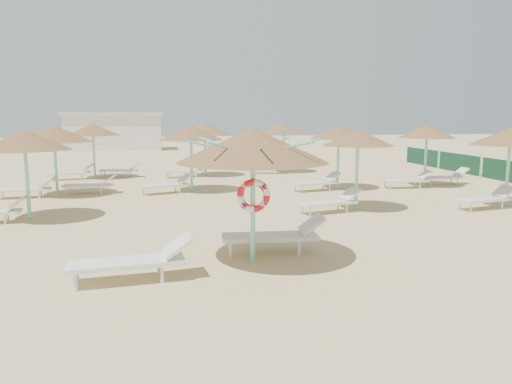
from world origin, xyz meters
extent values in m
plane|color=tan|center=(0.00, 0.00, 0.00)|extent=(120.00, 120.00, 0.00)
cylinder|color=#7EDBBF|center=(0.21, -0.24, 1.20)|extent=(0.11, 0.11, 2.39)
cone|color=brown|center=(0.21, -0.24, 2.50)|extent=(3.19, 3.19, 0.72)
cylinder|color=#7EDBBF|center=(0.21, -0.24, 2.24)|extent=(0.20, 0.20, 0.12)
cylinder|color=#7EDBBF|center=(0.94, -0.24, 2.45)|extent=(1.44, 0.04, 0.37)
cylinder|color=#7EDBBF|center=(0.73, 0.27, 2.45)|extent=(1.05, 1.05, 0.37)
cylinder|color=#7EDBBF|center=(0.21, 0.49, 2.45)|extent=(0.04, 1.44, 0.37)
cylinder|color=#7EDBBF|center=(-0.31, 0.27, 2.45)|extent=(1.05, 1.05, 0.37)
cylinder|color=#7EDBBF|center=(-0.52, -0.24, 2.45)|extent=(1.44, 0.04, 0.37)
cylinder|color=#7EDBBF|center=(-0.31, -0.76, 2.45)|extent=(1.05, 1.05, 0.37)
cylinder|color=#7EDBBF|center=(0.21, -0.98, 2.45)|extent=(0.04, 1.44, 0.37)
cylinder|color=#7EDBBF|center=(0.73, -0.76, 2.45)|extent=(1.05, 1.05, 0.37)
torus|color=red|center=(0.21, -0.34, 1.45)|extent=(0.72, 0.15, 0.72)
cylinder|color=white|center=(-3.23, -1.52, 0.16)|extent=(0.07, 0.07, 0.32)
cylinder|color=white|center=(-3.30, -0.95, 0.16)|extent=(0.07, 0.07, 0.32)
cylinder|color=white|center=(-1.71, -1.34, 0.16)|extent=(0.07, 0.07, 0.32)
cylinder|color=white|center=(-1.77, -0.78, 0.16)|extent=(0.07, 0.07, 0.32)
cube|color=white|center=(-2.36, -1.13, 0.36)|extent=(2.23, 0.95, 0.09)
cube|color=white|center=(-1.40, -1.02, 0.64)|extent=(0.63, 0.74, 0.41)
cylinder|color=white|center=(-0.22, 0.12, 0.16)|extent=(0.07, 0.07, 0.32)
cylinder|color=white|center=(-0.19, 0.69, 0.16)|extent=(0.07, 0.07, 0.32)
cylinder|color=white|center=(1.32, 0.03, 0.16)|extent=(0.07, 0.07, 0.32)
cylinder|color=white|center=(1.36, 0.60, 0.16)|extent=(0.07, 0.07, 0.32)
cube|color=white|center=(0.71, 0.35, 0.37)|extent=(2.21, 0.84, 0.09)
cube|color=white|center=(1.68, 0.29, 0.64)|extent=(0.60, 0.72, 0.42)
cylinder|color=#7EDBBF|center=(-5.66, 5.14, 1.15)|extent=(0.11, 0.11, 2.30)
cone|color=brown|center=(-5.66, 5.14, 2.39)|extent=(2.65, 2.65, 0.60)
cylinder|color=#7EDBBF|center=(-5.66, 5.14, 2.15)|extent=(0.20, 0.20, 0.12)
cylinder|color=white|center=(-6.18, 4.56, 0.14)|extent=(0.06, 0.06, 0.28)
cylinder|color=white|center=(-6.25, 5.05, 0.14)|extent=(0.06, 0.06, 0.28)
cube|color=white|center=(-5.92, 4.84, 0.56)|extent=(0.56, 0.66, 0.36)
cylinder|color=#7EDBBF|center=(-5.78, 9.69, 1.15)|extent=(0.11, 0.11, 2.30)
cone|color=brown|center=(-5.78, 9.69, 2.40)|extent=(2.83, 2.83, 0.64)
cylinder|color=#7EDBBF|center=(-5.78, 9.69, 2.15)|extent=(0.20, 0.20, 0.12)
cylinder|color=white|center=(-7.66, 8.97, 0.14)|extent=(0.06, 0.06, 0.28)
cylinder|color=white|center=(-7.70, 9.47, 0.14)|extent=(0.06, 0.06, 0.28)
cylinder|color=white|center=(-6.31, 9.09, 0.14)|extent=(0.06, 0.06, 0.28)
cylinder|color=white|center=(-6.36, 9.59, 0.14)|extent=(0.06, 0.06, 0.28)
cube|color=white|center=(-6.88, 9.29, 0.32)|extent=(1.95, 0.79, 0.08)
cube|color=white|center=(-6.04, 9.37, 0.56)|extent=(0.54, 0.64, 0.36)
cylinder|color=white|center=(-5.50, 9.82, 0.14)|extent=(0.06, 0.06, 0.28)
cylinder|color=white|center=(-5.46, 10.32, 0.14)|extent=(0.06, 0.06, 0.28)
cylinder|color=white|center=(-4.16, 9.69, 0.14)|extent=(0.06, 0.06, 0.28)
cylinder|color=white|center=(-4.11, 10.19, 0.14)|extent=(0.06, 0.06, 0.28)
cube|color=white|center=(-4.68, 9.99, 0.32)|extent=(1.95, 0.79, 0.08)
cube|color=white|center=(-3.84, 9.91, 0.56)|extent=(0.54, 0.64, 0.36)
cylinder|color=#7EDBBF|center=(-5.07, 14.93, 1.15)|extent=(0.11, 0.11, 2.30)
cone|color=brown|center=(-5.07, 14.93, 2.39)|extent=(2.55, 2.55, 0.57)
cylinder|color=#7EDBBF|center=(-5.07, 14.93, 2.15)|extent=(0.20, 0.20, 0.12)
cylinder|color=white|center=(-6.90, 14.11, 0.14)|extent=(0.06, 0.06, 0.28)
cylinder|color=white|center=(-7.01, 14.60, 0.14)|extent=(0.06, 0.06, 0.28)
cylinder|color=white|center=(-5.58, 14.40, 0.14)|extent=(0.06, 0.06, 0.28)
cylinder|color=white|center=(-5.69, 14.89, 0.14)|extent=(0.06, 0.06, 0.28)
cube|color=white|center=(-6.17, 14.53, 0.32)|extent=(1.99, 1.02, 0.08)
cube|color=white|center=(-5.34, 14.71, 0.56)|extent=(0.60, 0.69, 0.36)
cylinder|color=white|center=(-4.81, 15.16, 0.14)|extent=(0.06, 0.06, 0.28)
cylinder|color=white|center=(-4.70, 15.64, 0.14)|extent=(0.06, 0.06, 0.28)
cylinder|color=white|center=(-3.49, 14.87, 0.14)|extent=(0.06, 0.06, 0.28)
cylinder|color=white|center=(-3.38, 15.35, 0.14)|extent=(0.06, 0.06, 0.28)
cube|color=white|center=(-3.97, 15.23, 0.32)|extent=(1.99, 1.02, 0.08)
cube|color=white|center=(-3.14, 15.04, 0.56)|extent=(0.60, 0.69, 0.36)
cylinder|color=#7EDBBF|center=(-0.58, 9.85, 1.15)|extent=(0.11, 0.11, 2.30)
cone|color=brown|center=(-0.58, 9.85, 2.39)|extent=(2.63, 2.63, 0.59)
cylinder|color=#7EDBBF|center=(-0.58, 9.85, 2.15)|extent=(0.20, 0.20, 0.12)
cylinder|color=white|center=(-2.35, 8.95, 0.14)|extent=(0.06, 0.06, 0.28)
cylinder|color=white|center=(-2.52, 9.42, 0.14)|extent=(0.06, 0.06, 0.28)
cylinder|color=white|center=(-1.08, 9.39, 0.14)|extent=(0.06, 0.06, 0.28)
cylinder|color=white|center=(-1.24, 9.86, 0.14)|extent=(0.06, 0.06, 0.28)
cube|color=white|center=(-1.68, 9.45, 0.32)|extent=(2.00, 1.21, 0.08)
cube|color=white|center=(-0.88, 9.73, 0.56)|extent=(0.66, 0.73, 0.36)
cylinder|color=#7EDBBF|center=(0.37, 14.88, 1.15)|extent=(0.11, 0.11, 2.30)
cone|color=brown|center=(0.37, 14.88, 2.39)|extent=(2.60, 2.60, 0.58)
cylinder|color=#7EDBBF|center=(0.37, 14.88, 2.15)|extent=(0.20, 0.20, 0.12)
cylinder|color=white|center=(-1.46, 14.09, 0.14)|extent=(0.06, 0.06, 0.28)
cylinder|color=white|center=(-1.56, 14.58, 0.14)|extent=(0.06, 0.06, 0.28)
cylinder|color=white|center=(-0.14, 14.34, 0.14)|extent=(0.06, 0.06, 0.28)
cylinder|color=white|center=(-0.24, 14.83, 0.14)|extent=(0.06, 0.06, 0.28)
cube|color=white|center=(-0.73, 14.48, 0.32)|extent=(1.98, 0.97, 0.08)
cube|color=white|center=(0.11, 14.65, 0.56)|extent=(0.59, 0.68, 0.36)
cylinder|color=#7EDBBF|center=(4.58, 4.94, 1.15)|extent=(0.11, 0.11, 2.30)
cone|color=brown|center=(4.58, 4.94, 2.38)|extent=(2.32, 2.32, 0.52)
cylinder|color=#7EDBBF|center=(4.58, 4.94, 2.15)|extent=(0.20, 0.20, 0.12)
cylinder|color=white|center=(2.76, 4.09, 0.14)|extent=(0.06, 0.06, 0.28)
cylinder|color=white|center=(2.64, 4.58, 0.14)|extent=(0.06, 0.06, 0.28)
cylinder|color=white|center=(4.07, 4.43, 0.14)|extent=(0.06, 0.06, 0.28)
cylinder|color=white|center=(3.95, 4.91, 0.14)|extent=(0.06, 0.06, 0.28)
cube|color=white|center=(3.48, 4.54, 0.32)|extent=(1.99, 1.07, 0.08)
cube|color=white|center=(4.30, 4.75, 0.56)|extent=(0.62, 0.70, 0.36)
cylinder|color=#7EDBBF|center=(5.52, 9.43, 1.15)|extent=(0.11, 0.11, 2.30)
cone|color=brown|center=(5.52, 9.43, 2.38)|extent=(2.41, 2.41, 0.54)
cylinder|color=#7EDBBF|center=(5.52, 9.43, 2.15)|extent=(0.20, 0.20, 0.12)
cylinder|color=white|center=(3.71, 8.58, 0.14)|extent=(0.06, 0.06, 0.28)
cylinder|color=white|center=(3.58, 9.06, 0.14)|extent=(0.06, 0.06, 0.28)
cylinder|color=white|center=(5.01, 8.94, 0.14)|extent=(0.06, 0.06, 0.28)
cylinder|color=white|center=(4.88, 9.42, 0.14)|extent=(0.06, 0.06, 0.28)
cube|color=white|center=(4.42, 9.03, 0.32)|extent=(2.00, 1.10, 0.08)
cube|color=white|center=(5.24, 9.26, 0.56)|extent=(0.63, 0.71, 0.36)
cylinder|color=#7EDBBF|center=(4.67, 15.76, 1.15)|extent=(0.11, 0.11, 2.30)
cone|color=brown|center=(4.67, 15.76, 2.38)|extent=(2.35, 2.35, 0.53)
cylinder|color=#7EDBBF|center=(4.67, 15.76, 2.15)|extent=(0.20, 0.20, 0.12)
cylinder|color=white|center=(2.73, 15.31, 0.14)|extent=(0.06, 0.06, 0.28)
cylinder|color=white|center=(2.85, 15.79, 0.14)|extent=(0.06, 0.06, 0.28)
cylinder|color=white|center=(4.05, 14.99, 0.14)|extent=(0.06, 0.06, 0.28)
cylinder|color=white|center=(4.16, 15.48, 0.14)|extent=(0.06, 0.06, 0.28)
cube|color=white|center=(3.57, 15.36, 0.32)|extent=(1.99, 1.05, 0.08)
cube|color=white|center=(4.40, 15.16, 0.56)|extent=(0.61, 0.70, 0.36)
cylinder|color=#7EDBBF|center=(9.90, 4.63, 1.15)|extent=(0.11, 0.11, 2.30)
cone|color=brown|center=(9.90, 4.63, 2.39)|extent=(2.63, 2.63, 0.59)
cylinder|color=#7EDBBF|center=(9.90, 4.63, 2.15)|extent=(0.20, 0.20, 0.12)
cylinder|color=white|center=(8.07, 3.83, 0.14)|extent=(0.06, 0.06, 0.28)
cylinder|color=white|center=(7.97, 4.32, 0.14)|extent=(0.06, 0.06, 0.28)
cylinder|color=white|center=(9.39, 4.10, 0.14)|extent=(0.06, 0.06, 0.28)
cylinder|color=white|center=(9.29, 4.59, 0.14)|extent=(0.06, 0.06, 0.28)
cube|color=white|center=(8.80, 4.23, 0.32)|extent=(1.99, 1.00, 0.08)
cube|color=white|center=(9.63, 4.41, 0.56)|extent=(0.60, 0.69, 0.36)
cylinder|color=#7EDBBF|center=(9.54, 9.52, 1.15)|extent=(0.11, 0.11, 2.30)
cone|color=brown|center=(9.54, 9.52, 2.38)|extent=(2.44, 2.44, 0.55)
cylinder|color=#7EDBBF|center=(9.54, 9.52, 2.15)|extent=(0.20, 0.20, 0.12)
cylinder|color=white|center=(7.64, 8.90, 0.14)|extent=(0.06, 0.06, 0.28)
cylinder|color=white|center=(7.65, 9.40, 0.14)|extent=(0.06, 0.06, 0.28)
cylinder|color=white|center=(8.98, 8.86, 0.14)|extent=(0.06, 0.06, 0.28)
cylinder|color=white|center=(9.00, 9.35, 0.14)|extent=(0.06, 0.06, 0.28)
cube|color=white|center=(8.44, 9.12, 0.32)|extent=(1.92, 0.68, 0.08)
cube|color=white|center=(9.29, 9.10, 0.56)|extent=(0.50, 0.62, 0.36)
cylinder|color=white|center=(9.85, 9.55, 0.14)|extent=(0.06, 0.06, 0.28)
cylinder|color=white|center=(9.84, 10.05, 0.14)|extent=(0.06, 0.06, 0.28)
cylinder|color=white|center=(11.20, 9.59, 0.14)|extent=(0.06, 0.06, 0.28)
cylinder|color=white|center=(11.18, 10.09, 0.14)|extent=(0.06, 0.06, 0.28)
cube|color=white|center=(10.64, 9.82, 0.32)|extent=(1.92, 0.68, 0.08)
cube|color=white|center=(11.49, 9.85, 0.56)|extent=(0.50, 0.62, 0.36)
cube|color=silver|center=(-6.00, 35.00, 1.50)|extent=(8.00, 4.00, 3.00)
cube|color=beige|center=(-6.00, 35.00, 3.12)|extent=(8.40, 4.40, 0.25)
cube|color=#1C543B|center=(14.00, 10.00, 0.50)|extent=(0.08, 3.80, 1.00)
cube|color=#1C543B|center=(14.00, 14.00, 0.50)|extent=(0.08, 3.80, 1.00)
cylinder|color=#7EDBBF|center=(14.00, 12.10, 0.55)|extent=(0.08, 0.08, 1.10)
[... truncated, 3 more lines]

